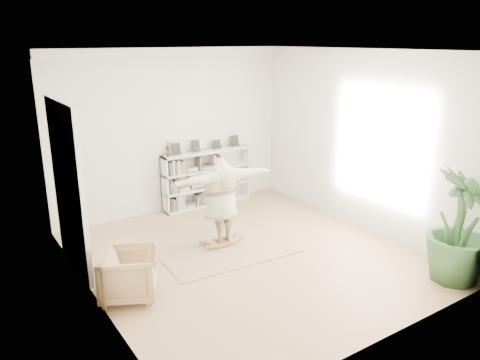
# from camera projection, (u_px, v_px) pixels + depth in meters

# --- Properties ---
(floor) EXTENTS (6.00, 6.00, 0.00)m
(floor) POSITION_uv_depth(u_px,v_px,m) (248.00, 256.00, 8.49)
(floor) COLOR #9C8150
(floor) RESTS_ON ground
(room_shell) EXTENTS (6.00, 6.00, 6.00)m
(room_shell) POSITION_uv_depth(u_px,v_px,m) (170.00, 52.00, 9.82)
(room_shell) COLOR silver
(room_shell) RESTS_ON floor
(doors) EXTENTS (0.09, 1.78, 2.92)m
(doors) POSITION_uv_depth(u_px,v_px,m) (69.00, 189.00, 7.70)
(doors) COLOR white
(doors) RESTS_ON floor
(bookshelf) EXTENTS (2.20, 0.35, 1.64)m
(bookshelf) POSITION_uv_depth(u_px,v_px,m) (207.00, 178.00, 10.95)
(bookshelf) COLOR silver
(bookshelf) RESTS_ON floor
(armchair) EXTENTS (1.10, 1.09, 0.75)m
(armchair) POSITION_uv_depth(u_px,v_px,m) (129.00, 274.00, 7.04)
(armchair) COLOR tan
(armchair) RESTS_ON floor
(rug) EXTENTS (2.62, 2.15, 0.02)m
(rug) POSITION_uv_depth(u_px,v_px,m) (222.00, 245.00, 8.91)
(rug) COLOR tan
(rug) RESTS_ON floor
(rocker_board) EXTENTS (0.57, 0.36, 0.12)m
(rocker_board) POSITION_uv_depth(u_px,v_px,m) (222.00, 242.00, 8.89)
(rocker_board) COLOR #9A653D
(rocker_board) RESTS_ON rug
(person) EXTENTS (2.06, 0.68, 1.65)m
(person) POSITION_uv_depth(u_px,v_px,m) (221.00, 198.00, 8.63)
(person) COLOR #BEAA8E
(person) RESTS_ON rocker_board
(houseplant) EXTENTS (1.33, 1.33, 1.83)m
(houseplant) POSITION_uv_depth(u_px,v_px,m) (459.00, 227.00, 7.40)
(houseplant) COLOR #2F542A
(houseplant) RESTS_ON floor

